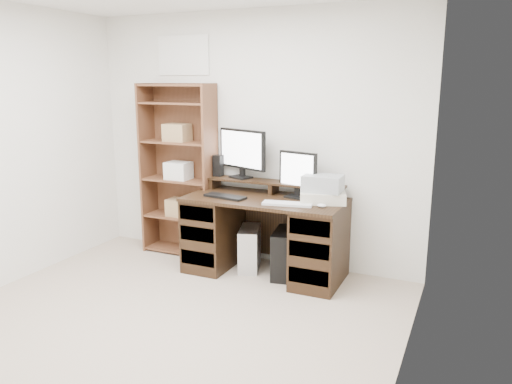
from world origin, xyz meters
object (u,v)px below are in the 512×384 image
Objects in this scene: desk at (265,235)px; tower_black at (285,253)px; monitor_small at (298,173)px; bookshelf at (180,169)px; printer at (322,197)px; tower_silver at (250,248)px; monitor_wide at (242,151)px.

desk is 0.26m from tower_black.
desk is 0.67m from monitor_small.
printer is at bearing -5.48° from bookshelf.
monitor_small is at bearing 28.03° from desk.
monitor_small is 1.08× the size of printer.
bookshelf is at bearing 151.32° from tower_silver.
monitor_wide is at bearing 147.06° from tower_black.
monitor_wide reaches higher than tower_silver.
tower_silver is 0.38m from tower_black.
monitor_small reaches higher than printer.
printer reaches higher than desk.
bookshelf reaches higher than tower_silver.
tower_silver is 0.23× the size of bookshelf.
tower_black is 1.46m from bookshelf.
tower_silver is at bearing 164.44° from desk.
monitor_wide is 1.35× the size of monitor_small.
tower_silver is at bearing -10.27° from bookshelf.
desk reaches higher than tower_silver.
monitor_small reaches higher than tower_black.
monitor_wide reaches higher than tower_black.
tower_silver is 0.88× the size of tower_black.
monitor_wide is 1.23× the size of tower_black.
tower_silver is (0.17, -0.20, -0.93)m from monitor_wide.
printer is at bearing 6.16° from desk.
printer is (0.27, -0.08, -0.19)m from monitor_small.
monitor_small is at bearing -7.18° from tower_silver.
bookshelf is (-0.89, 0.16, 0.71)m from tower_silver.
desk is 0.83× the size of bookshelf.
desk reaches higher than tower_black.
monitor_wide is 1.09m from tower_black.
desk is at bearing -11.21° from bookshelf.
monitor_small is 1.34m from bookshelf.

